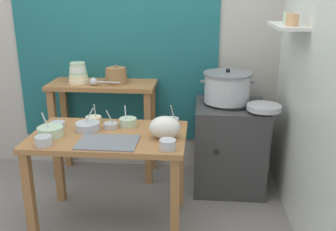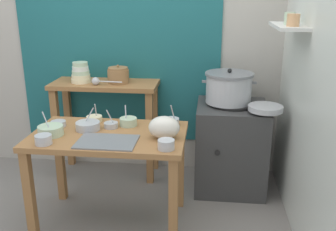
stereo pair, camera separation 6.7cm
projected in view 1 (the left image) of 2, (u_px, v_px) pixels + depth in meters
ground_plane at (112, 223)px, 2.92m from camera, size 9.00×9.00×0.00m
wall_back at (141, 34)px, 3.54m from camera, size 4.40×0.12×2.60m
wall_right at (313, 51)px, 2.59m from camera, size 0.30×3.20×2.60m
prep_table at (109, 148)px, 2.76m from camera, size 1.10×0.66×0.72m
back_shelf_table at (104, 106)px, 3.51m from camera, size 0.96×0.40×0.90m
stove_block at (229, 146)px, 3.39m from camera, size 0.60×0.61×0.78m
steamer_pot at (227, 87)px, 3.25m from camera, size 0.45×0.41×0.29m
clay_pot at (116, 76)px, 3.41m from camera, size 0.19×0.19×0.16m
bowl_stack_enamel at (78, 74)px, 3.42m from camera, size 0.18×0.18×0.19m
ladle at (95, 82)px, 3.34m from camera, size 0.28×0.07×0.07m
serving_tray at (108, 142)px, 2.56m from camera, size 0.40×0.28×0.01m
plastic_bag at (165, 127)px, 2.62m from camera, size 0.22×0.16×0.16m
wide_pan at (264, 107)px, 3.06m from camera, size 0.28×0.28×0.04m
prep_bowl_0 at (57, 124)px, 2.85m from camera, size 0.11×0.11×0.04m
prep_bowl_1 at (111, 125)px, 2.83m from camera, size 0.10×0.10×0.15m
prep_bowl_2 at (128, 122)px, 2.87m from camera, size 0.13×0.13×0.16m
prep_bowl_3 at (172, 121)px, 2.89m from camera, size 0.11×0.11×0.17m
prep_bowl_4 at (50, 131)px, 2.67m from camera, size 0.18×0.18×0.17m
prep_bowl_5 at (94, 119)px, 2.97m from camera, size 0.12×0.12×0.15m
prep_bowl_6 at (88, 126)px, 2.78m from camera, size 0.18×0.18×0.16m
prep_bowl_7 at (168, 144)px, 2.45m from camera, size 0.11×0.11×0.06m
prep_bowl_8 at (44, 140)px, 2.51m from camera, size 0.11×0.11×0.06m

